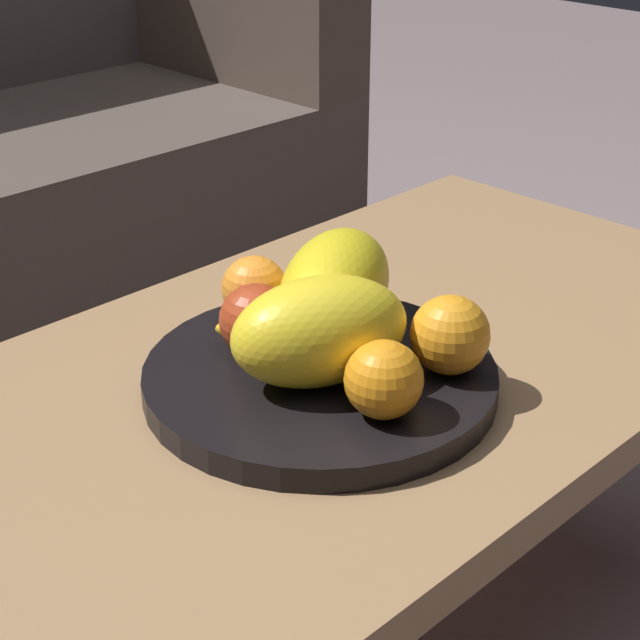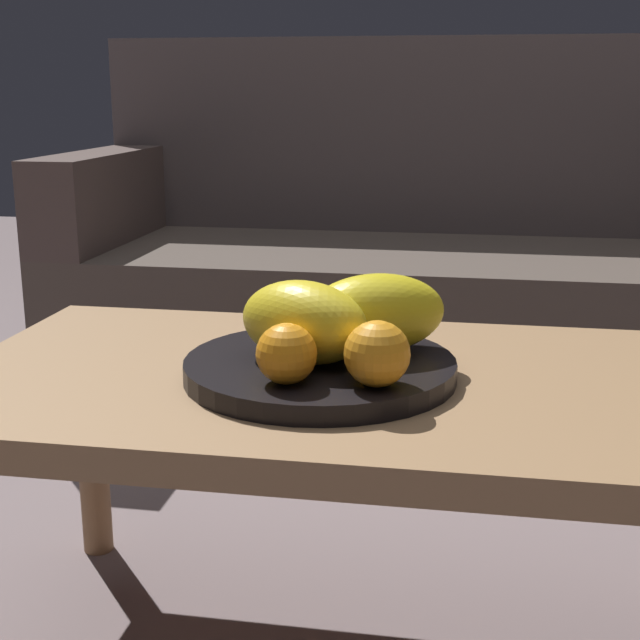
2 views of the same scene
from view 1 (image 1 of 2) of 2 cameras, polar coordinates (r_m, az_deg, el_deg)
The scene contains 9 objects.
coffee_table at distance 1.08m, azimuth 1.15°, elevation -4.51°, with size 1.06×0.56×0.42m.
fruit_bowl at distance 1.00m, azimuth -0.00°, elevation -3.19°, with size 0.34×0.34×0.03m, color black.
melon_large_front at distance 0.95m, azimuth -0.00°, elevation -0.61°, with size 0.17×0.10×0.10m, color yellow.
melon_smaller_beside at distance 1.04m, azimuth 0.84°, elevation 1.86°, with size 0.19×0.10×0.10m, color yellow.
orange_front at distance 0.98m, azimuth 7.08°, elevation -0.81°, with size 0.08×0.08×0.08m, color orange.
orange_left at distance 0.91m, azimuth 3.49°, elevation -3.26°, with size 0.07×0.07×0.07m, color orange.
orange_right at distance 1.08m, azimuth -3.59°, elevation 1.73°, with size 0.07×0.07×0.07m, color orange.
apple_front at distance 1.01m, azimuth -3.50°, elevation -0.01°, with size 0.07×0.07×0.07m, color #A8381B.
banana_bunch at distance 1.02m, azimuth -1.18°, elevation 0.06°, with size 0.16×0.14×0.06m.
Camera 1 is at (-0.67, -0.64, 0.94)m, focal length 58.87 mm.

